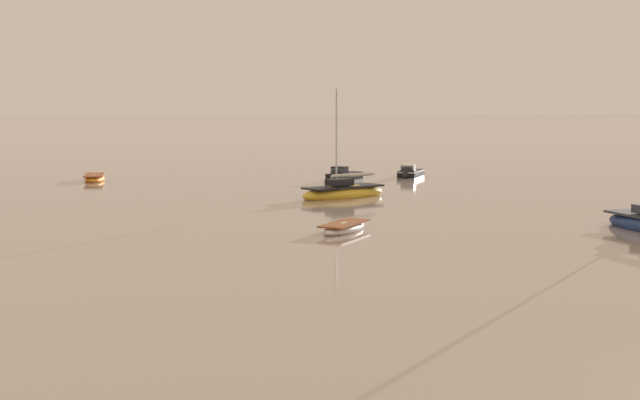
# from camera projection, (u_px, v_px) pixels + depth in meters

# --- Properties ---
(motorboat_moored_0) EXTENTS (4.42, 4.37, 1.75)m
(motorboat_moored_0) POSITION_uv_depth(u_px,v_px,m) (341.00, 177.00, 75.72)
(motorboat_moored_0) COLOR black
(motorboat_moored_0) RESTS_ON ground
(rowboat_moored_1) EXTENTS (2.13, 4.82, 0.74)m
(rowboat_moored_1) POSITION_uv_depth(u_px,v_px,m) (95.00, 178.00, 75.27)
(rowboat_moored_1) COLOR orange
(rowboat_moored_1) RESTS_ON ground
(rowboat_moored_2) EXTENTS (3.73, 3.87, 0.63)m
(rowboat_moored_2) POSITION_uv_depth(u_px,v_px,m) (344.00, 228.00, 45.77)
(rowboat_moored_2) COLOR white
(rowboat_moored_2) RESTS_ON ground
(sailboat_moored_1) EXTENTS (7.33, 4.58, 7.87)m
(sailboat_moored_1) POSITION_uv_depth(u_px,v_px,m) (343.00, 192.00, 62.18)
(sailboat_moored_1) COLOR gold
(sailboat_moored_1) RESTS_ON ground
(motorboat_moored_1) EXTENTS (3.90, 4.49, 1.69)m
(motorboat_moored_1) POSITION_uv_depth(u_px,v_px,m) (409.00, 174.00, 78.91)
(motorboat_moored_1) COLOR black
(motorboat_moored_1) RESTS_ON ground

